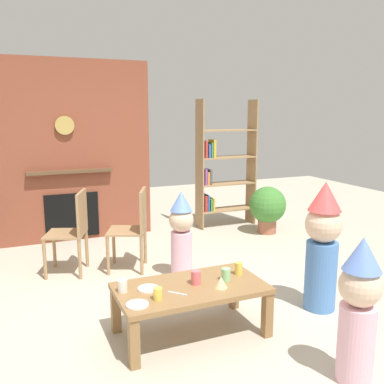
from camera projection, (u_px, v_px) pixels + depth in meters
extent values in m
plane|color=#BCB29E|center=(194.00, 308.00, 3.80)|extent=(12.00, 12.00, 0.00)
cube|color=brown|center=(68.00, 152.00, 5.65)|extent=(2.20, 0.18, 2.40)
cube|color=black|center=(72.00, 215.00, 5.72)|extent=(0.70, 0.02, 0.60)
cube|color=brown|center=(70.00, 172.00, 5.57)|extent=(1.10, 0.10, 0.04)
cylinder|color=tan|center=(65.00, 125.00, 5.46)|extent=(0.24, 0.04, 0.24)
cube|color=#9E7A51|center=(200.00, 165.00, 6.22)|extent=(0.02, 0.28, 1.90)
cube|color=#9E7A51|center=(252.00, 162.00, 6.56)|extent=(0.02, 0.28, 1.90)
cube|color=#9E7A51|center=(226.00, 209.00, 6.53)|extent=(0.86, 0.28, 0.02)
cube|color=#9E7A51|center=(226.00, 183.00, 6.45)|extent=(0.86, 0.28, 0.02)
cube|color=#9E7A51|center=(226.00, 157.00, 6.37)|extent=(0.86, 0.28, 0.02)
cube|color=#9E7A51|center=(227.00, 130.00, 6.30)|extent=(0.86, 0.28, 0.02)
cube|color=#B23333|center=(204.00, 203.00, 6.36)|extent=(0.04, 0.20, 0.24)
cube|color=#3359A5|center=(206.00, 202.00, 6.37)|extent=(0.03, 0.20, 0.25)
cube|color=#3F8C4C|center=(209.00, 204.00, 6.40)|extent=(0.03, 0.20, 0.18)
cube|color=gold|center=(212.00, 204.00, 6.41)|extent=(0.03, 0.20, 0.19)
cube|color=#8C4C99|center=(204.00, 177.00, 6.28)|extent=(0.03, 0.20, 0.24)
cube|color=#D87F3F|center=(206.00, 178.00, 6.30)|extent=(0.03, 0.20, 0.19)
cube|color=#4C4C51|center=(209.00, 177.00, 6.31)|extent=(0.03, 0.20, 0.22)
cube|color=#B23333|center=(204.00, 149.00, 6.21)|extent=(0.04, 0.20, 0.25)
cube|color=#3359A5|center=(207.00, 151.00, 6.23)|extent=(0.03, 0.20, 0.19)
cube|color=#3F8C4C|center=(210.00, 150.00, 6.25)|extent=(0.02, 0.20, 0.22)
cube|color=gold|center=(212.00, 148.00, 6.26)|extent=(0.04, 0.20, 0.26)
cube|color=olive|center=(191.00, 288.00, 3.30)|extent=(1.15, 0.63, 0.04)
cube|color=olive|center=(134.00, 343.00, 2.89)|extent=(0.07, 0.07, 0.36)
cube|color=olive|center=(267.00, 314.00, 3.30)|extent=(0.07, 0.07, 0.36)
cube|color=olive|center=(116.00, 310.00, 3.37)|extent=(0.07, 0.07, 0.36)
cube|color=olive|center=(234.00, 288.00, 3.78)|extent=(0.07, 0.07, 0.36)
cylinder|color=#8CD18C|center=(226.00, 275.00, 3.39)|extent=(0.07, 0.07, 0.10)
cylinder|color=silver|center=(123.00, 286.00, 3.18)|extent=(0.07, 0.07, 0.09)
cylinder|color=#F2CC4C|center=(239.00, 268.00, 3.51)|extent=(0.06, 0.06, 0.10)
cylinder|color=#E5666B|center=(196.00, 277.00, 3.32)|extent=(0.08, 0.08, 0.11)
cylinder|color=#F2CC4C|center=(158.00, 294.00, 3.04)|extent=(0.06, 0.06, 0.09)
cylinder|color=white|center=(137.00, 305.00, 2.96)|extent=(0.16, 0.16, 0.01)
cylinder|color=white|center=(148.00, 289.00, 3.23)|extent=(0.16, 0.16, 0.01)
cone|color=#EAC68C|center=(221.00, 282.00, 3.25)|extent=(0.10, 0.10, 0.09)
cube|color=silver|center=(177.00, 293.00, 3.15)|extent=(0.12, 0.12, 0.01)
cylinder|color=#EAB2C6|center=(356.00, 343.00, 2.74)|extent=(0.23, 0.23, 0.52)
sphere|color=beige|center=(360.00, 286.00, 2.67)|extent=(0.27, 0.27, 0.27)
cone|color=#668CE5|center=(363.00, 254.00, 2.63)|extent=(0.24, 0.24, 0.22)
cylinder|color=#4C7FC6|center=(321.00, 275.00, 3.75)|extent=(0.27, 0.27, 0.61)
sphere|color=beige|center=(324.00, 224.00, 3.66)|extent=(0.32, 0.32, 0.32)
cone|color=#EA4C4C|center=(325.00, 196.00, 3.62)|extent=(0.29, 0.29, 0.25)
cylinder|color=#EAB2C6|center=(182.00, 255.00, 4.47)|extent=(0.22, 0.22, 0.50)
sphere|color=beige|center=(181.00, 220.00, 4.40)|extent=(0.26, 0.26, 0.26)
cone|color=#668CE5|center=(181.00, 201.00, 4.36)|extent=(0.23, 0.23, 0.21)
cube|color=#9E7A51|center=(65.00, 234.00, 4.55)|extent=(0.52, 0.52, 0.02)
cube|color=#9E7A51|center=(82.00, 212.00, 4.51)|extent=(0.17, 0.38, 0.45)
cylinder|color=#9E7A51|center=(54.00, 249.00, 4.76)|extent=(0.04, 0.04, 0.43)
cylinder|color=#9E7A51|center=(45.00, 260.00, 4.41)|extent=(0.04, 0.04, 0.43)
cylinder|color=#9E7A51|center=(87.00, 248.00, 4.77)|extent=(0.04, 0.04, 0.43)
cylinder|color=#9E7A51|center=(80.00, 259.00, 4.42)|extent=(0.04, 0.04, 0.43)
cube|color=#9E7A51|center=(127.00, 231.00, 4.66)|extent=(0.52, 0.52, 0.02)
cube|color=#9E7A51|center=(143.00, 210.00, 4.62)|extent=(0.18, 0.38, 0.45)
cylinder|color=#9E7A51|center=(114.00, 245.00, 4.88)|extent=(0.04, 0.04, 0.43)
cylinder|color=#9E7A51|center=(108.00, 256.00, 4.53)|extent=(0.04, 0.04, 0.43)
cylinder|color=#9E7A51|center=(145.00, 245.00, 4.88)|extent=(0.04, 0.04, 0.43)
cylinder|color=#9E7A51|center=(142.00, 256.00, 4.53)|extent=(0.04, 0.04, 0.43)
cylinder|color=#9E5B42|center=(267.00, 226.00, 6.14)|extent=(0.26, 0.26, 0.19)
sphere|color=#408133|center=(268.00, 205.00, 6.08)|extent=(0.52, 0.52, 0.52)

